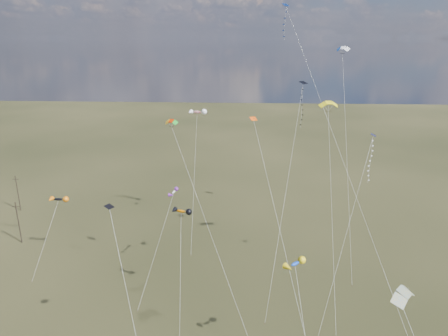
# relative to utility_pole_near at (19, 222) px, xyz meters

# --- Properties ---
(utility_pole_near) EXTENTS (1.40, 0.20, 8.00)m
(utility_pole_near) POSITION_rel_utility_pole_near_xyz_m (0.00, 0.00, 0.00)
(utility_pole_near) COLOR black
(utility_pole_near) RESTS_ON ground
(utility_pole_far) EXTENTS (1.40, 0.20, 8.00)m
(utility_pole_far) POSITION_rel_utility_pole_near_xyz_m (-8.00, 14.00, 0.00)
(utility_pole_far) COLOR black
(utility_pole_far) RESTS_ON ground
(diamond_black_high) EXTENTS (6.39, 18.65, 29.63)m
(diamond_black_high) POSITION_rel_utility_pole_near_xyz_m (49.14, -2.63, 20.88)
(diamond_black_high) COLOR black
(diamond_black_high) RESTS_ON ground
(diamond_navy_tall) EXTENTS (15.26, 27.20, 40.58)m
(diamond_navy_tall) POSITION_rel_utility_pole_near_xyz_m (47.62, -3.94, 30.61)
(diamond_navy_tall) COLOR #081A48
(diamond_navy_tall) RESTS_ON ground
(diamond_black_mid) EXTENTS (6.62, 10.08, 19.49)m
(diamond_black_mid) POSITION_rel_utility_pole_near_xyz_m (28.69, -29.19, 9.83)
(diamond_black_mid) COLOR black
(diamond_black_mid) RESTS_ON ground
(diamond_navy_right) EXTENTS (8.82, 14.19, 23.37)m
(diamond_navy_right) POSITION_rel_utility_pole_near_xyz_m (58.00, -9.70, 14.90)
(diamond_navy_right) COLOR #0B0F53
(diamond_navy_right) RESTS_ON ground
(diamond_orange_center) EXTENTS (7.92, 20.86, 26.10)m
(diamond_orange_center) POSITION_rel_utility_pole_near_xyz_m (44.15, -18.74, 13.61)
(diamond_orange_center) COLOR #F04E0A
(diamond_orange_center) RESTS_ON ground
(parafoil_yellow) EXTENTS (3.05, 18.77, 27.47)m
(parafoil_yellow) POSITION_rel_utility_pole_near_xyz_m (53.03, -4.04, 22.61)
(parafoil_yellow) COLOR gold
(parafoil_yellow) RESTS_ON ground
(parafoil_blue_white) EXTENTS (2.50, 21.04, 34.87)m
(parafoil_blue_white) POSITION_rel_utility_pole_near_xyz_m (57.43, 9.34, 29.93)
(parafoil_blue_white) COLOR #1F50A8
(parafoil_blue_white) RESTS_ON ground
(parafoil_striped) EXTENTS (7.21, 13.91, 17.25)m
(parafoil_striped) POSITION_rel_utility_pole_near_xyz_m (53.69, -35.68, 12.44)
(parafoil_striped) COLOR gold
(parafoil_striped) RESTS_ON ground
(parafoil_tricolor) EXTENTS (12.75, 15.78, 25.58)m
(parafoil_tricolor) POSITION_rel_utility_pole_near_xyz_m (30.88, -10.65, 20.71)
(parafoil_tricolor) COLOR gold
(parafoil_tricolor) RESTS_ON ground
(novelty_black_orange) EXTENTS (3.26, 8.95, 10.95)m
(novelty_black_orange) POSITION_rel_utility_pole_near_xyz_m (9.99, -3.91, 6.30)
(novelty_black_orange) COLOR black
(novelty_black_orange) RESTS_ON ground
(novelty_orange_black) EXTENTS (2.69, 11.09, 14.57)m
(novelty_orange_black) POSITION_rel_utility_pole_near_xyz_m (32.53, -15.67, 9.95)
(novelty_orange_black) COLOR #D06801
(novelty_orange_black) RESTS_ON ground
(novelty_white_purple) EXTENTS (4.51, 11.02, 14.31)m
(novelty_white_purple) POSITION_rel_utility_pole_near_xyz_m (30.24, -8.47, 9.75)
(novelty_white_purple) COLOR silver
(novelty_white_purple) RESTS_ON ground
(novelty_redwhite_stripe) EXTENTS (3.45, 14.70, 23.25)m
(novelty_redwhite_stripe) POSITION_rel_utility_pole_near_xyz_m (31.66, 10.52, 18.47)
(novelty_redwhite_stripe) COLOR red
(novelty_redwhite_stripe) RESTS_ON ground
(novelty_blue_yellow) EXTENTS (3.19, 12.62, 13.95)m
(novelty_blue_yellow) POSITION_rel_utility_pole_near_xyz_m (46.26, -26.82, 9.31)
(novelty_blue_yellow) COLOR #103DC0
(novelty_blue_yellow) RESTS_ON ground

